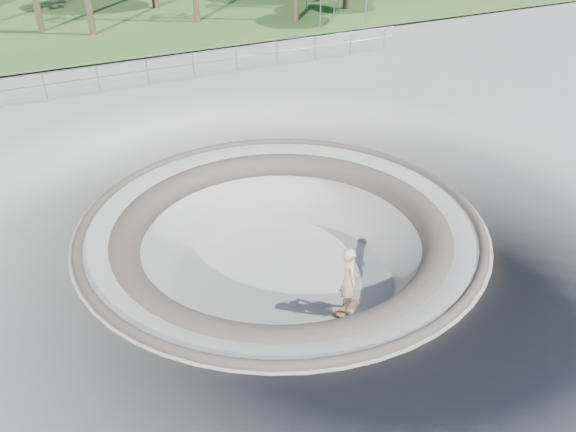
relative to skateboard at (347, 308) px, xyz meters
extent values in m
plane|color=gray|center=(-0.88, 1.91, 1.84)|extent=(180.00, 180.00, 0.00)
torus|color=gray|center=(-0.88, 1.91, -0.16)|extent=(14.00, 14.00, 4.00)
cylinder|color=gray|center=(-0.88, 1.91, -0.11)|extent=(6.60, 6.60, 0.10)
torus|color=#48423A|center=(-0.88, 1.91, 1.82)|extent=(10.24, 10.24, 0.24)
torus|color=#48423A|center=(-0.88, 1.91, 1.39)|extent=(8.91, 8.91, 0.81)
ellipsoid|color=brown|center=(7.12, 61.91, -6.03)|extent=(61.60, 44.00, 28.60)
cylinder|color=gray|center=(-0.88, 13.91, 3.01)|extent=(25.00, 0.05, 0.05)
cylinder|color=gray|center=(-0.88, 13.91, 2.56)|extent=(25.00, 0.05, 0.05)
cube|color=olive|center=(0.00, 0.00, 0.01)|extent=(0.82, 0.45, 0.02)
cylinder|color=#A3A4A8|center=(0.00, 0.00, -0.03)|extent=(0.08, 0.17, 0.03)
cylinder|color=#A3A4A8|center=(0.00, 0.00, -0.03)|extent=(0.08, 0.17, 0.03)
cylinder|color=silver|center=(0.00, 0.00, -0.03)|extent=(0.07, 0.05, 0.06)
cylinder|color=silver|center=(0.00, 0.00, -0.03)|extent=(0.07, 0.05, 0.06)
cylinder|color=silver|center=(0.00, 0.00, -0.03)|extent=(0.07, 0.05, 0.06)
cylinder|color=silver|center=(0.00, 0.00, -0.03)|extent=(0.07, 0.05, 0.06)
imported|color=#D5AC8A|center=(0.00, 0.00, 0.92)|extent=(0.61, 0.76, 1.80)
cylinder|color=gray|center=(10.18, 18.43, 3.28)|extent=(0.06, 0.06, 2.32)
cylinder|color=gray|center=(13.13, 18.43, 3.28)|extent=(0.06, 0.06, 2.32)
camera|label=1|loc=(-6.47, -8.96, 9.37)|focal=35.00mm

